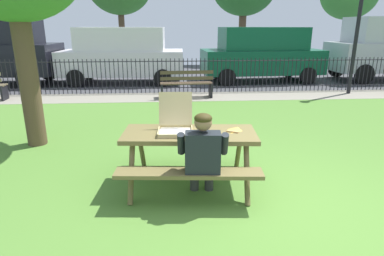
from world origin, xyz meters
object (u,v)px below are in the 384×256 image
object	(u,v)px
picnic_table_foreground	(190,144)
park_bench_center	(186,84)
pizza_slice_on_table	(234,130)
parked_car_left	(122,54)
adult_at_table	(203,154)
parked_car_center	(262,53)
lamp_post_walkway	(360,11)
pizza_box_open	(175,123)

from	to	relation	value
picnic_table_foreground	park_bench_center	distance (m)	5.83
pizza_slice_on_table	parked_car_left	bearing A→B (deg)	106.85
adult_at_table	parked_car_center	size ratio (longest dim) A/B	0.25
lamp_post_walkway	parked_car_center	size ratio (longest dim) A/B	0.91
pizza_box_open	parked_car_center	bearing A→B (deg)	67.57
pizza_slice_on_table	park_bench_center	bearing A→B (deg)	93.46
picnic_table_foreground	pizza_slice_on_table	bearing A→B (deg)	2.40
pizza_slice_on_table	parked_car_left	xyz separation A→B (m)	(-2.63, 8.69, 0.32)
lamp_post_walkway	parked_car_center	xyz separation A→B (m)	(-2.26, 2.60, -1.48)
adult_at_table	parked_car_left	distance (m)	9.49
park_bench_center	pizza_box_open	bearing A→B (deg)	-94.59
adult_at_table	lamp_post_walkway	bearing A→B (deg)	50.24
pizza_slice_on_table	parked_car_center	size ratio (longest dim) A/B	0.06
pizza_slice_on_table	parked_car_center	bearing A→B (deg)	72.40
pizza_slice_on_table	parked_car_center	distance (m)	9.13
adult_at_table	lamp_post_walkway	distance (m)	8.84
adult_at_table	lamp_post_walkway	xyz separation A→B (m)	(5.52, 6.63, 1.92)
park_bench_center	parked_car_left	size ratio (longest dim) A/B	0.35
parked_car_left	parked_car_center	distance (m)	5.39
picnic_table_foreground	park_bench_center	world-z (taller)	park_bench_center
pizza_slice_on_table	adult_at_table	distance (m)	0.74
picnic_table_foreground	parked_car_center	size ratio (longest dim) A/B	0.41
park_bench_center	parked_car_left	bearing A→B (deg)	128.23
pizza_box_open	parked_car_center	size ratio (longest dim) A/B	0.12
lamp_post_walkway	parked_car_left	distance (m)	8.22
parked_car_left	park_bench_center	bearing A→B (deg)	-51.77
adult_at_table	parked_car_center	xyz separation A→B (m)	(3.25, 9.23, 0.44)
park_bench_center	lamp_post_walkway	distance (m)	5.80
adult_at_table	parked_car_center	world-z (taller)	parked_car_center
picnic_table_foreground	lamp_post_walkway	world-z (taller)	lamp_post_walkway
pizza_box_open	parked_car_left	bearing A→B (deg)	101.89
pizza_box_open	adult_at_table	size ratio (longest dim) A/B	0.46
picnic_table_foreground	adult_at_table	world-z (taller)	adult_at_table
pizza_box_open	park_bench_center	xyz separation A→B (m)	(0.46, 5.75, -0.47)
pizza_slice_on_table	parked_car_left	size ratio (longest dim) A/B	0.06
picnic_table_foreground	lamp_post_walkway	xyz separation A→B (m)	(5.65, 6.12, 1.98)
pizza_box_open	park_bench_center	size ratio (longest dim) A/B	0.34
parked_car_left	parked_car_center	xyz separation A→B (m)	(5.39, 0.00, 0.00)
parked_car_left	parked_car_center	size ratio (longest dim) A/B	0.99
pizza_box_open	parked_car_left	distance (m)	8.84
adult_at_table	parked_car_left	bearing A→B (deg)	103.04
adult_at_table	parked_car_left	size ratio (longest dim) A/B	0.26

